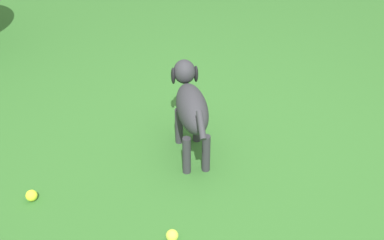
# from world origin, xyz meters

# --- Properties ---
(ground) EXTENTS (14.00, 14.00, 0.00)m
(ground) POSITION_xyz_m (0.00, 0.00, 0.00)
(ground) COLOR #2D6026
(dog) EXTENTS (0.48, 0.67, 0.53)m
(dog) POSITION_xyz_m (-0.02, 0.18, 0.35)
(dog) COLOR #2D2D33
(dog) RESTS_ON ground
(tennis_ball_0) EXTENTS (0.07, 0.07, 0.07)m
(tennis_ball_0) POSITION_xyz_m (-0.61, -0.30, 0.03)
(tennis_ball_0) COLOR #BFD241
(tennis_ball_0) RESTS_ON ground
(tennis_ball_1) EXTENTS (0.07, 0.07, 0.07)m
(tennis_ball_1) POSITION_xyz_m (-0.98, 0.48, 0.03)
(tennis_ball_1) COLOR #D1E42F
(tennis_ball_1) RESTS_ON ground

